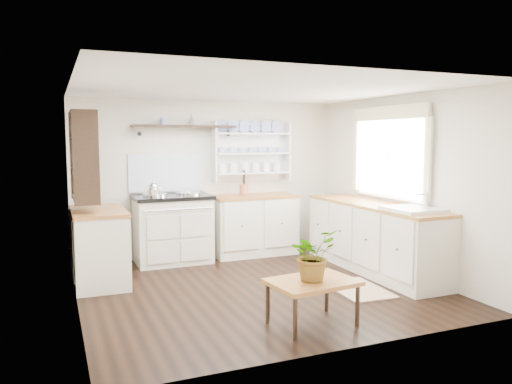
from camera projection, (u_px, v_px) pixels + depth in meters
floor at (258, 287)px, 5.88m from camera, size 4.00×3.80×0.01m
wall_back at (209, 178)px, 7.51m from camera, size 4.00×0.02×2.30m
wall_right at (399, 184)px, 6.52m from camera, size 0.02×3.80×2.30m
wall_left at (74, 198)px, 5.00m from camera, size 0.02×3.80×2.30m
ceiling at (258, 89)px, 5.64m from camera, size 4.00×3.80×0.01m
window at (389, 152)px, 6.59m from camera, size 0.08×1.55×1.22m
aga_cooker at (173, 228)px, 7.03m from camera, size 1.07×0.74×0.99m
back_cabinets at (254, 224)px, 7.53m from camera, size 1.27×0.63×0.90m
right_cabinets at (374, 236)px, 6.57m from camera, size 0.62×2.43×0.90m
belfast_sink at (413, 219)px, 5.85m from camera, size 0.55×0.60×0.45m
left_cabinets at (99, 245)px, 6.02m from camera, size 0.62×1.13×0.90m
plate_rack at (250, 151)px, 7.68m from camera, size 1.20×0.22×0.90m
high_shelf at (185, 127)px, 7.16m from camera, size 1.50×0.29×0.16m
left_shelving at (84, 155)px, 5.85m from camera, size 0.28×0.80×1.05m
kettle at (154, 191)px, 6.76m from camera, size 0.18×0.18×0.22m
utensil_crock at (244, 189)px, 7.50m from camera, size 0.13×0.13×0.15m
center_table at (312, 285)px, 4.64m from camera, size 0.86×0.66×0.43m
potted_plant at (313, 255)px, 4.61m from camera, size 0.52×0.49×0.48m
floor_rug at (358, 289)px, 5.76m from camera, size 0.60×0.88×0.02m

